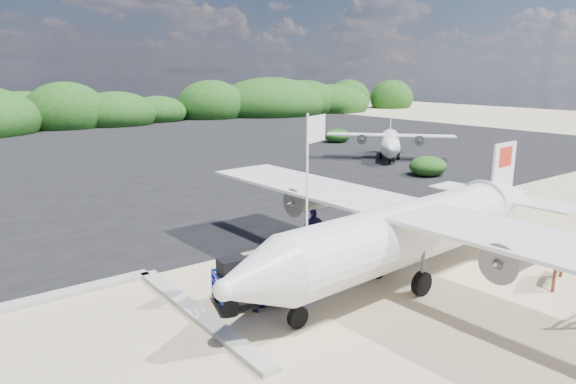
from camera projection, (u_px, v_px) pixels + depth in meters
name	position (u px, v px, depth m)	size (l,w,h in m)	color
ground	(357.00, 293.00, 15.29)	(160.00, 160.00, 0.00)	beige
asphalt_apron	(76.00, 159.00, 38.61)	(90.00, 50.00, 0.04)	#B2B2B2
lagoon	(12.00, 374.00, 11.18)	(9.00, 7.00, 0.40)	#B2B2B2
vegetation_band	(14.00, 130.00, 58.04)	(124.00, 8.00, 4.40)	#B2B2B2
baggage_cart	(255.00, 304.00, 14.53)	(2.40, 1.37, 1.20)	#0C1CB7
flagpole	(306.00, 306.00, 14.42)	(1.08, 0.45, 5.38)	white
signboard	(556.00, 284.00, 15.90)	(1.65, 0.16, 1.36)	brown
crew_a	(259.00, 282.00, 13.98)	(0.61, 0.40, 1.67)	#191246
crew_b	(374.00, 234.00, 17.73)	(0.93, 0.72, 1.91)	#191246
crew_c	(314.00, 230.00, 18.55)	(0.97, 0.40, 1.65)	#191246
aircraft_large	(202.00, 151.00, 42.56)	(16.64, 16.64, 4.99)	#B2B2B2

